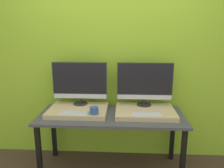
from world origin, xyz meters
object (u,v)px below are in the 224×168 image
at_px(keyboard_left, 75,113).
at_px(keyboard_right, 147,114).
at_px(monitor_left, 80,82).
at_px(monitor_right, 145,83).
at_px(mug, 94,111).

height_order(keyboard_left, keyboard_right, same).
relative_size(monitor_left, monitor_right, 1.00).
relative_size(keyboard_left, mug, 3.22).
relative_size(monitor_left, mug, 6.94).
height_order(mug, keyboard_right, mug).
relative_size(monitor_left, keyboard_left, 2.16).
xyz_separation_m(keyboard_left, keyboard_right, (0.79, 0.00, 0.00)).
height_order(mug, monitor_right, monitor_right).
bearing_deg(monitor_right, keyboard_right, -90.00).
bearing_deg(mug, monitor_left, 123.77).
bearing_deg(keyboard_right, monitor_right, 90.00).
bearing_deg(keyboard_left, keyboard_right, 0.00).
bearing_deg(keyboard_left, monitor_right, 22.30).
bearing_deg(monitor_left, keyboard_left, -90.00).
distance_m(monitor_right, keyboard_right, 0.43).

